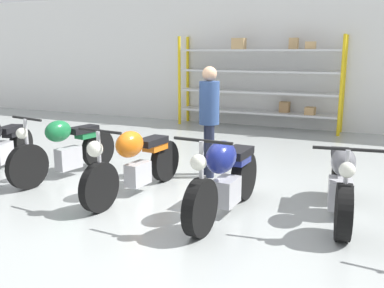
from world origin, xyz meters
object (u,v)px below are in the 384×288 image
at_px(shelving_rack, 259,80).
at_px(person_browsing, 209,112).
at_px(motorcycle_green, 65,148).
at_px(motorcycle_orange, 135,161).
at_px(motorcycle_grey, 341,183).
at_px(motorcycle_blue, 225,177).

bearing_deg(shelving_rack, person_browsing, -84.46).
distance_m(shelving_rack, motorcycle_green, 5.95).
distance_m(motorcycle_orange, motorcycle_grey, 2.74).
distance_m(motorcycle_green, motorcycle_blue, 2.93).
xyz_separation_m(motorcycle_blue, motorcycle_grey, (1.31, 0.54, -0.06)).
bearing_deg(motorcycle_grey, person_browsing, -122.62).
height_order(motorcycle_green, person_browsing, person_browsing).
bearing_deg(motorcycle_orange, person_browsing, 160.62).
relative_size(motorcycle_blue, motorcycle_grey, 1.01).
height_order(motorcycle_blue, person_browsing, person_browsing).
xyz_separation_m(motorcycle_orange, motorcycle_grey, (2.73, 0.31, -0.06)).
relative_size(motorcycle_green, motorcycle_grey, 1.05).
relative_size(shelving_rack, motorcycle_blue, 2.14).
distance_m(shelving_rack, motorcycle_grey, 6.27).
bearing_deg(motorcycle_green, person_browsing, 125.85).
xyz_separation_m(shelving_rack, motorcycle_grey, (2.58, -5.65, -0.83)).
height_order(shelving_rack, motorcycle_blue, shelving_rack).
distance_m(motorcycle_green, motorcycle_orange, 1.49).
bearing_deg(motorcycle_green, motorcycle_grey, 100.14).
distance_m(motorcycle_blue, motorcycle_grey, 1.42).
xyz_separation_m(motorcycle_grey, person_browsing, (-2.12, 0.99, 0.62)).
relative_size(shelving_rack, person_browsing, 2.44).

